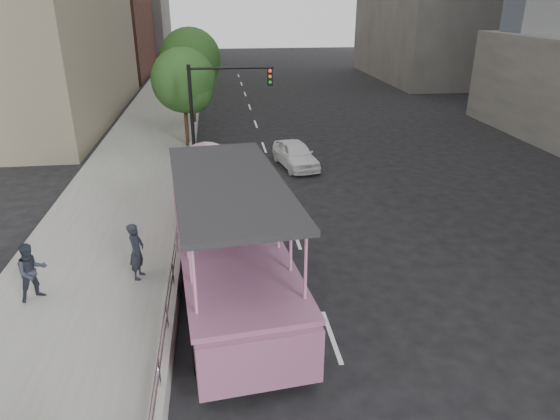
{
  "coord_description": "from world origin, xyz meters",
  "views": [
    {
      "loc": [
        -1.67,
        -12.36,
        8.07
      ],
      "look_at": [
        0.19,
        2.25,
        1.82
      ],
      "focal_mm": 32.0,
      "sensor_mm": 36.0,
      "label": 1
    }
  ],
  "objects_px": {
    "pedestrian_mid": "(32,272)",
    "street_tree_near": "(185,83)",
    "traffic_signal": "(215,100)",
    "street_tree_far": "(192,61)",
    "car": "(295,154)",
    "pedestrian_near": "(137,251)",
    "duck_boat": "(225,236)",
    "parking_sign": "(189,210)"
  },
  "relations": [
    {
      "from": "car",
      "to": "street_tree_near",
      "type": "relative_size",
      "value": 0.69
    },
    {
      "from": "traffic_signal",
      "to": "street_tree_near",
      "type": "height_order",
      "value": "street_tree_near"
    },
    {
      "from": "duck_boat",
      "to": "pedestrian_near",
      "type": "relative_size",
      "value": 6.41
    },
    {
      "from": "traffic_signal",
      "to": "street_tree_near",
      "type": "xyz_separation_m",
      "value": [
        -1.6,
        3.43,
        0.32
      ]
    },
    {
      "from": "duck_boat",
      "to": "street_tree_near",
      "type": "bearing_deg",
      "value": 96.67
    },
    {
      "from": "street_tree_near",
      "to": "parking_sign",
      "type": "bearing_deg",
      "value": -87.43
    },
    {
      "from": "pedestrian_mid",
      "to": "traffic_signal",
      "type": "height_order",
      "value": "traffic_signal"
    },
    {
      "from": "pedestrian_near",
      "to": "pedestrian_mid",
      "type": "bearing_deg",
      "value": 118.19
    },
    {
      "from": "traffic_signal",
      "to": "street_tree_far",
      "type": "distance_m",
      "value": 9.57
    },
    {
      "from": "duck_boat",
      "to": "street_tree_far",
      "type": "xyz_separation_m",
      "value": [
        -1.49,
        20.41,
        2.94
      ]
    },
    {
      "from": "duck_boat",
      "to": "pedestrian_mid",
      "type": "bearing_deg",
      "value": -167.82
    },
    {
      "from": "traffic_signal",
      "to": "street_tree_far",
      "type": "xyz_separation_m",
      "value": [
        -1.4,
        9.43,
        0.81
      ]
    },
    {
      "from": "car",
      "to": "pedestrian_near",
      "type": "xyz_separation_m",
      "value": [
        -6.5,
        -10.99,
        0.51
      ]
    },
    {
      "from": "pedestrian_near",
      "to": "pedestrian_mid",
      "type": "distance_m",
      "value": 2.83
    },
    {
      "from": "pedestrian_mid",
      "to": "street_tree_far",
      "type": "xyz_separation_m",
      "value": [
        3.84,
        21.56,
        3.16
      ]
    },
    {
      "from": "street_tree_far",
      "to": "street_tree_near",
      "type": "bearing_deg",
      "value": -91.91
    },
    {
      "from": "traffic_signal",
      "to": "car",
      "type": "bearing_deg",
      "value": -4.59
    },
    {
      "from": "street_tree_near",
      "to": "pedestrian_mid",
      "type": "bearing_deg",
      "value": -103.15
    },
    {
      "from": "parking_sign",
      "to": "traffic_signal",
      "type": "bearing_deg",
      "value": 83.88
    },
    {
      "from": "traffic_signal",
      "to": "street_tree_far",
      "type": "relative_size",
      "value": 0.81
    },
    {
      "from": "traffic_signal",
      "to": "parking_sign",
      "type": "bearing_deg",
      "value": -96.12
    },
    {
      "from": "car",
      "to": "street_tree_far",
      "type": "relative_size",
      "value": 0.61
    },
    {
      "from": "duck_boat",
      "to": "parking_sign",
      "type": "height_order",
      "value": "duck_boat"
    },
    {
      "from": "parking_sign",
      "to": "traffic_signal",
      "type": "relative_size",
      "value": 0.5
    },
    {
      "from": "street_tree_near",
      "to": "car",
      "type": "bearing_deg",
      "value": -33.93
    },
    {
      "from": "pedestrian_mid",
      "to": "street_tree_far",
      "type": "height_order",
      "value": "street_tree_far"
    },
    {
      "from": "parking_sign",
      "to": "street_tree_far",
      "type": "relative_size",
      "value": 0.41
    },
    {
      "from": "duck_boat",
      "to": "street_tree_near",
      "type": "relative_size",
      "value": 1.98
    },
    {
      "from": "duck_boat",
      "to": "pedestrian_mid",
      "type": "relative_size",
      "value": 6.67
    },
    {
      "from": "pedestrian_mid",
      "to": "street_tree_near",
      "type": "height_order",
      "value": "street_tree_near"
    },
    {
      "from": "pedestrian_near",
      "to": "pedestrian_mid",
      "type": "xyz_separation_m",
      "value": [
        -2.71,
        -0.82,
        -0.03
      ]
    },
    {
      "from": "pedestrian_near",
      "to": "street_tree_near",
      "type": "bearing_deg",
      "value": 7.76
    },
    {
      "from": "pedestrian_near",
      "to": "car",
      "type": "bearing_deg",
      "value": -19.23
    },
    {
      "from": "parking_sign",
      "to": "street_tree_far",
      "type": "height_order",
      "value": "street_tree_far"
    },
    {
      "from": "pedestrian_mid",
      "to": "pedestrian_near",
      "type": "bearing_deg",
      "value": -19.8
    },
    {
      "from": "car",
      "to": "parking_sign",
      "type": "relative_size",
      "value": 1.5
    },
    {
      "from": "traffic_signal",
      "to": "street_tree_far",
      "type": "height_order",
      "value": "street_tree_far"
    },
    {
      "from": "car",
      "to": "street_tree_far",
      "type": "height_order",
      "value": "street_tree_far"
    },
    {
      "from": "duck_boat",
      "to": "car",
      "type": "height_order",
      "value": "duck_boat"
    },
    {
      "from": "pedestrian_mid",
      "to": "traffic_signal",
      "type": "distance_m",
      "value": 13.42
    },
    {
      "from": "pedestrian_mid",
      "to": "car",
      "type": "bearing_deg",
      "value": 15.44
    },
    {
      "from": "pedestrian_mid",
      "to": "street_tree_near",
      "type": "relative_size",
      "value": 0.3
    }
  ]
}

